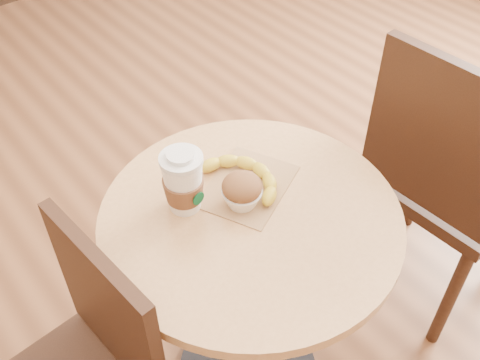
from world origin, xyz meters
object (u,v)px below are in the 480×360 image
(chair_right, at_px, (445,178))
(muffin, at_px, (242,191))
(cafe_table, at_px, (250,269))
(banana, at_px, (246,176))
(coffee_cup, at_px, (183,183))

(chair_right, distance_m, muffin, 0.73)
(cafe_table, distance_m, chair_right, 0.68)
(banana, bearing_deg, cafe_table, -131.81)
(cafe_table, distance_m, banana, 0.26)
(coffee_cup, xyz_separation_m, banana, (0.16, -0.03, -0.05))
(cafe_table, height_order, banana, banana)
(cafe_table, xyz_separation_m, chair_right, (0.67, -0.11, 0.01))
(coffee_cup, bearing_deg, chair_right, -25.57)
(cafe_table, xyz_separation_m, coffee_cup, (-0.10, 0.12, 0.29))
(muffin, distance_m, banana, 0.08)
(coffee_cup, distance_m, banana, 0.17)
(cafe_table, bearing_deg, coffee_cup, 131.50)
(cafe_table, bearing_deg, muffin, 84.82)
(cafe_table, relative_size, banana, 3.17)
(muffin, bearing_deg, chair_right, -12.80)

